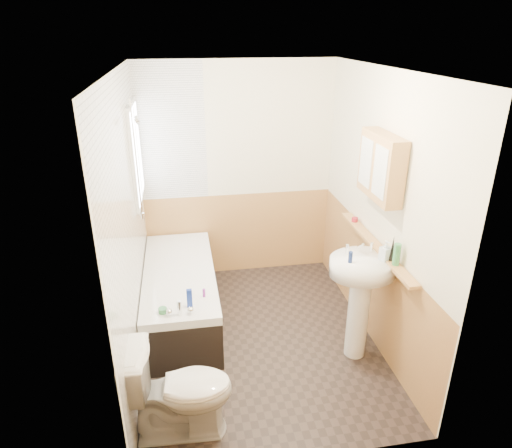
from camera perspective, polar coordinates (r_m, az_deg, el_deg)
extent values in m
plane|color=black|center=(4.61, 0.32, -14.00)|extent=(2.80, 2.80, 0.00)
plane|color=white|center=(3.67, 0.42, 18.75)|extent=(2.80, 2.80, 0.00)
cube|color=#F1E9C7|center=(5.28, -2.31, 6.36)|extent=(2.20, 0.02, 2.50)
cube|color=#F1E9C7|center=(2.76, 5.55, -10.85)|extent=(2.20, 0.02, 2.50)
cube|color=#F1E9C7|center=(3.95, -15.71, -0.60)|extent=(0.02, 2.80, 2.50)
cube|color=#F1E9C7|center=(4.29, 15.12, 1.43)|extent=(0.02, 2.80, 2.50)
cube|color=tan|center=(4.61, 13.89, -7.26)|extent=(0.01, 2.80, 1.00)
cube|color=tan|center=(3.25, 4.90, -21.61)|extent=(2.20, 0.01, 1.00)
cube|color=tan|center=(5.53, -2.16, -1.16)|extent=(2.20, 0.01, 1.00)
cube|color=white|center=(3.95, -15.39, -0.58)|extent=(0.01, 2.80, 2.50)
cube|color=white|center=(5.10, -10.63, 11.16)|extent=(0.75, 0.01, 1.50)
cube|color=white|center=(4.71, -14.72, 8.55)|extent=(0.03, 0.79, 0.99)
cube|color=white|center=(4.71, -14.57, 8.56)|extent=(0.01, 0.70, 0.90)
cube|color=white|center=(4.71, -14.56, 8.57)|extent=(0.01, 0.04, 0.90)
cube|color=black|center=(4.82, -9.37, -9.03)|extent=(0.70, 1.76, 0.47)
cube|color=white|center=(4.68, -9.59, -6.16)|extent=(0.70, 1.76, 0.08)
cube|color=white|center=(4.68, -9.58, -6.27)|extent=(0.56, 1.62, 0.04)
cylinder|color=silver|center=(3.95, -9.53, -10.30)|extent=(0.04, 0.04, 0.14)
sphere|color=silver|center=(3.97, -10.82, -10.75)|extent=(0.06, 0.06, 0.06)
sphere|color=silver|center=(3.97, -8.18, -10.58)|extent=(0.06, 0.06, 0.06)
cylinder|color=silver|center=(4.43, -14.77, 7.55)|extent=(0.02, 0.02, 1.15)
cylinder|color=silver|center=(4.60, -14.11, 1.21)|extent=(0.04, 0.04, 0.02)
cylinder|color=silver|center=(4.32, -15.51, 14.30)|extent=(0.04, 0.04, 0.02)
cylinder|color=silver|center=(4.34, -14.63, 12.48)|extent=(0.06, 0.08, 0.08)
imported|color=white|center=(3.55, -9.58, -19.83)|extent=(0.80, 0.48, 0.77)
cylinder|color=white|center=(4.28, 12.59, -11.24)|extent=(0.19, 0.19, 0.81)
ellipsoid|color=white|center=(4.02, 13.23, -5.18)|extent=(0.58, 0.47, 0.16)
cylinder|color=silver|center=(4.01, 11.32, -3.05)|extent=(0.03, 0.03, 0.08)
cylinder|color=silver|center=(4.10, 14.26, -2.78)|extent=(0.03, 0.03, 0.08)
cylinder|color=silver|center=(4.02, 12.96, -2.63)|extent=(0.02, 0.11, 0.09)
cube|color=tan|center=(4.24, 14.69, -2.56)|extent=(0.10, 1.50, 0.03)
cube|color=tan|center=(3.98, 15.39, 6.93)|extent=(0.15, 0.61, 0.55)
cube|color=silver|center=(3.82, 15.25, 6.27)|extent=(0.01, 0.24, 0.41)
cube|color=silver|center=(4.08, 13.57, 7.51)|extent=(0.01, 0.24, 0.41)
cylinder|color=#388447|center=(3.87, 17.19, -3.66)|extent=(0.07, 0.07, 0.19)
cone|color=black|center=(3.93, 16.72, -2.90)|extent=(0.05, 0.05, 0.22)
cylinder|color=maroon|center=(4.66, 12.25, 0.55)|extent=(0.07, 0.07, 0.04)
imported|color=silver|center=(3.98, 15.84, -3.85)|extent=(0.13, 0.19, 0.08)
cylinder|color=navy|center=(3.87, 11.72, -4.08)|extent=(0.05, 0.05, 0.10)
cube|color=#19339E|center=(4.04, -8.32, -9.16)|extent=(0.05, 0.03, 0.17)
cylinder|color=#388447|center=(4.03, -11.59, -10.54)|extent=(0.10, 0.10, 0.05)
cylinder|color=purple|center=(4.19, -6.52, -8.55)|extent=(0.03, 0.03, 0.08)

